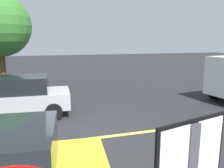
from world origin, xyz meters
The scene contains 3 objects.
ground_plane centered at (0.00, 0.00, 0.00)m, with size 80.00×80.00×0.00m, color #262628.
lane_marking_centre centered at (3.00, 0.00, 0.01)m, with size 28.00×0.16×0.01m, color #E0D14C.
car_silver_mid_road centered at (-2.22, 2.92, 0.79)m, with size 4.00×2.09×1.57m.
Camera 1 is at (-1.17, -6.29, 2.95)m, focal length 35.94 mm.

